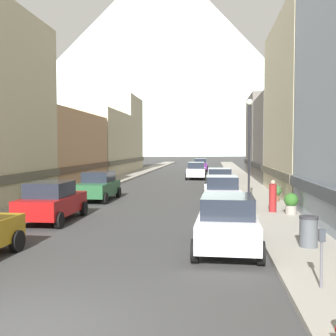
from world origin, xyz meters
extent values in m
plane|color=#383838|center=(0.00, 0.00, 0.00)|extent=(400.00, 400.00, 0.00)
cube|color=gray|center=(-6.25, 35.00, 0.07)|extent=(2.50, 100.00, 0.15)
cube|color=gray|center=(6.25, 35.00, 0.07)|extent=(2.50, 100.00, 0.15)
cube|color=tan|center=(-11.01, 27.63, 3.16)|extent=(7.02, 13.53, 6.33)
cube|color=brown|center=(-11.01, 27.63, 1.60)|extent=(7.32, 13.53, 0.50)
cube|color=beige|center=(-12.25, 40.76, 3.78)|extent=(9.50, 11.96, 7.55)
cube|color=#595444|center=(-12.25, 40.76, 1.60)|extent=(9.80, 11.96, 0.50)
cube|color=beige|center=(-12.03, 51.36, 5.28)|extent=(9.06, 9.18, 10.56)
cube|color=#595444|center=(-12.03, 51.36, 1.60)|extent=(9.36, 9.18, 0.50)
cube|color=beige|center=(10.62, 21.61, 5.95)|extent=(6.25, 12.49, 11.90)
cube|color=#595444|center=(10.62, 21.61, 1.60)|extent=(6.55, 12.49, 0.50)
cube|color=#66605B|center=(11.52, 32.75, 4.05)|extent=(8.04, 9.10, 8.11)
cube|color=#2D2B29|center=(11.52, 32.75, 1.60)|extent=(8.34, 9.10, 0.50)
cube|color=#66605B|center=(12.45, 42.28, 4.66)|extent=(9.90, 8.76, 9.32)
cube|color=#2D2B29|center=(12.45, 42.28, 1.60)|extent=(10.20, 8.76, 0.50)
cylinder|color=black|center=(-2.81, 5.36, 0.34)|extent=(0.25, 0.69, 0.68)
cube|color=#9E1111|center=(-3.80, 10.70, 0.74)|extent=(1.89, 4.42, 0.80)
cube|color=#1E232D|center=(-3.80, 10.45, 1.46)|extent=(1.62, 2.22, 0.64)
cylinder|color=black|center=(-4.74, 12.34, 0.34)|extent=(0.23, 0.68, 0.68)
cylinder|color=black|center=(-2.90, 12.36, 0.34)|extent=(0.23, 0.68, 0.68)
cylinder|color=black|center=(-4.70, 9.04, 0.34)|extent=(0.23, 0.68, 0.68)
cylinder|color=black|center=(-2.86, 9.06, 0.34)|extent=(0.23, 0.68, 0.68)
cube|color=#265933|center=(-3.80, 17.96, 0.74)|extent=(1.87, 4.41, 0.80)
cube|color=#1E232D|center=(-3.80, 18.21, 1.46)|extent=(1.62, 2.21, 0.64)
cylinder|color=black|center=(-2.89, 16.30, 0.34)|extent=(0.23, 0.68, 0.68)
cylinder|color=black|center=(-4.73, 16.32, 0.34)|extent=(0.23, 0.68, 0.68)
cylinder|color=black|center=(-2.87, 19.60, 0.34)|extent=(0.23, 0.68, 0.68)
cylinder|color=black|center=(-4.71, 19.62, 0.34)|extent=(0.23, 0.68, 0.68)
cube|color=silver|center=(3.80, 6.35, 0.74)|extent=(1.97, 4.45, 0.80)
cube|color=#1E232D|center=(3.79, 6.10, 1.46)|extent=(1.66, 2.25, 0.64)
cylinder|color=black|center=(2.93, 8.02, 0.34)|extent=(0.24, 0.69, 0.68)
cylinder|color=black|center=(4.77, 7.97, 0.34)|extent=(0.24, 0.69, 0.68)
cylinder|color=black|center=(2.83, 4.73, 0.34)|extent=(0.24, 0.69, 0.68)
cylinder|color=black|center=(4.67, 4.67, 0.34)|extent=(0.24, 0.69, 0.68)
cube|color=silver|center=(3.80, 15.33, 0.74)|extent=(1.94, 4.44, 0.80)
cube|color=#1E232D|center=(3.81, 15.08, 1.46)|extent=(1.65, 2.24, 0.64)
cylinder|color=black|center=(2.84, 16.96, 0.34)|extent=(0.24, 0.69, 0.68)
cylinder|color=black|center=(4.68, 17.00, 0.34)|extent=(0.24, 0.69, 0.68)
cylinder|color=black|center=(2.92, 13.66, 0.34)|extent=(0.24, 0.69, 0.68)
cylinder|color=black|center=(4.76, 13.71, 0.34)|extent=(0.24, 0.69, 0.68)
cube|color=slate|center=(3.80, 22.98, 0.74)|extent=(2.01, 4.47, 0.80)
cube|color=#1E232D|center=(3.79, 23.23, 1.46)|extent=(1.68, 2.26, 0.64)
cylinder|color=black|center=(4.78, 21.36, 0.34)|extent=(0.25, 0.69, 0.68)
cylinder|color=black|center=(2.94, 21.29, 0.34)|extent=(0.25, 0.69, 0.68)
cylinder|color=black|center=(4.66, 24.66, 0.34)|extent=(0.25, 0.69, 0.68)
cylinder|color=black|center=(2.82, 24.59, 0.34)|extent=(0.25, 0.69, 0.68)
cube|color=silver|center=(1.60, 35.97, 0.74)|extent=(1.84, 4.40, 0.80)
cube|color=#1E232D|center=(1.60, 35.72, 1.46)|extent=(1.60, 2.20, 0.64)
cylinder|color=black|center=(0.68, 37.62, 0.34)|extent=(0.22, 0.68, 0.68)
cylinder|color=black|center=(2.52, 37.62, 0.34)|extent=(0.22, 0.68, 0.68)
cylinder|color=black|center=(0.68, 34.32, 0.34)|extent=(0.22, 0.68, 0.68)
cylinder|color=black|center=(2.52, 34.32, 0.34)|extent=(0.22, 0.68, 0.68)
cube|color=#591E72|center=(1.60, 50.78, 0.74)|extent=(1.84, 4.40, 0.80)
cube|color=#1E232D|center=(1.60, 50.53, 1.46)|extent=(1.60, 2.20, 0.64)
cylinder|color=black|center=(0.68, 52.43, 0.34)|extent=(0.22, 0.68, 0.68)
cylinder|color=black|center=(2.52, 52.43, 0.34)|extent=(0.22, 0.68, 0.68)
cylinder|color=black|center=(0.68, 49.13, 0.34)|extent=(0.22, 0.68, 0.68)
cylinder|color=black|center=(2.52, 49.13, 0.34)|extent=(0.22, 0.68, 0.68)
cylinder|color=#595960|center=(5.75, 2.50, 0.68)|extent=(0.06, 0.06, 1.05)
cube|color=#33383F|center=(5.75, 2.50, 1.34)|extent=(0.14, 0.10, 0.28)
cylinder|color=#4C5156|center=(6.35, 6.40, 0.60)|extent=(0.56, 0.56, 0.90)
cylinder|color=#2D2D33|center=(6.35, 6.40, 1.09)|extent=(0.59, 0.59, 0.08)
cylinder|color=brown|center=(7.00, 17.66, 0.32)|extent=(0.43, 0.43, 0.35)
sphere|color=#32612E|center=(7.00, 17.66, 0.77)|extent=(0.67, 0.67, 0.67)
cylinder|color=gray|center=(7.00, 12.85, 0.36)|extent=(0.52, 0.52, 0.42)
sphere|color=#2B5D20|center=(7.00, 12.85, 0.83)|extent=(0.65, 0.65, 0.65)
cylinder|color=brown|center=(-7.00, 15.43, 0.32)|extent=(0.41, 0.41, 0.35)
sphere|color=#1B842C|center=(-7.00, 15.43, 0.70)|extent=(0.52, 0.52, 0.52)
cylinder|color=maroon|center=(6.25, 13.52, 0.82)|extent=(0.36, 0.36, 1.34)
sphere|color=tan|center=(6.25, 13.52, 1.60)|extent=(0.21, 0.21, 0.21)
cylinder|color=black|center=(5.35, 16.59, 2.90)|extent=(0.12, 0.12, 5.50)
sphere|color=white|center=(5.35, 16.59, 5.83)|extent=(0.36, 0.36, 0.36)
cone|color=silver|center=(-29.61, 260.00, 64.42)|extent=(232.40, 232.40, 128.83)
camera|label=1|loc=(3.33, -6.84, 3.28)|focal=43.85mm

